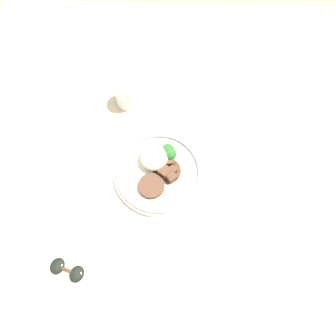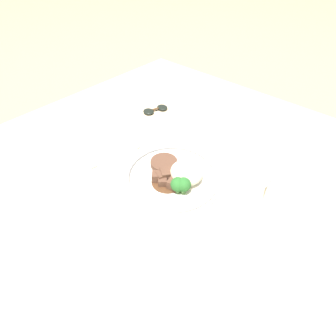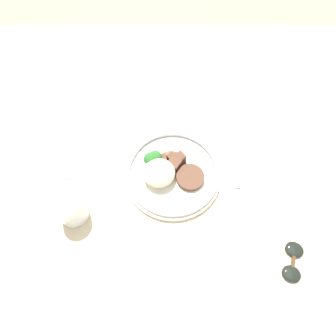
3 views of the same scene
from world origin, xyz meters
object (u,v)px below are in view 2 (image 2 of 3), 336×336
object	(u,v)px
fork	(121,154)
knife	(219,152)
spoon	(269,238)
juice_glass	(282,194)
sunglasses	(155,109)
plate	(174,176)

from	to	relation	value
fork	knife	distance (m)	0.30
spoon	juice_glass	bearing A→B (deg)	104.12
juice_glass	spoon	world-z (taller)	juice_glass
spoon	sunglasses	world-z (taller)	sunglasses
juice_glass	sunglasses	bearing A→B (deg)	167.63
plate	juice_glass	world-z (taller)	juice_glass
plate	knife	xyz separation A→B (m)	(0.02, 0.19, -0.02)
plate	juice_glass	distance (m)	0.27
fork	knife	size ratio (longest dim) A/B	0.80
juice_glass	spoon	distance (m)	0.12
plate	spoon	distance (m)	0.27
sunglasses	plate	bearing A→B (deg)	-19.66
fork	spoon	size ratio (longest dim) A/B	1.08
fork	sunglasses	xyz separation A→B (m)	(-0.10, 0.26, 0.00)
fork	knife	bearing A→B (deg)	-35.62
spoon	sunglasses	size ratio (longest dim) A/B	1.46
plate	knife	world-z (taller)	plate
plate	juice_glass	xyz separation A→B (m)	(0.25, 0.11, 0.02)
knife	spoon	bearing A→B (deg)	-25.08
knife	plate	bearing A→B (deg)	-86.06
spoon	fork	bearing A→B (deg)	-176.73
spoon	sunglasses	xyz separation A→B (m)	(-0.57, 0.22, 0.01)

